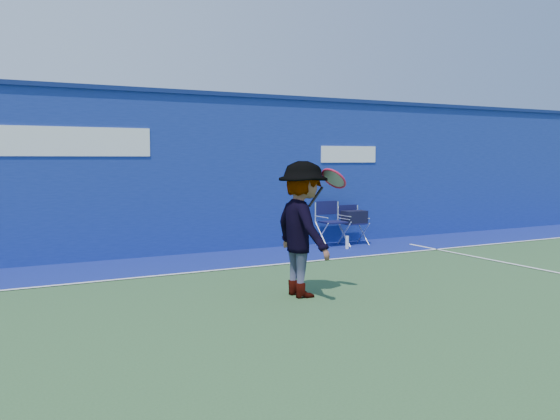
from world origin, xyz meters
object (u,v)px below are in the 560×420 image
water_bottle (347,243)px  tennis_player (303,229)px  directors_chair_left (332,232)px  directors_chair_right (354,228)px

water_bottle → tennis_player: tennis_player is taller
directors_chair_left → water_bottle: bearing=-84.3°
directors_chair_left → directors_chair_right: 0.52m
directors_chair_left → directors_chair_right: directors_chair_left is taller
tennis_player → directors_chair_right: bearing=47.1°
directors_chair_right → water_bottle: 0.69m
water_bottle → directors_chair_left: bearing=95.7°
water_bottle → tennis_player: bearing=-132.5°
tennis_player → directors_chair_left: bearing=52.0°
directors_chair_left → tennis_player: size_ratio=0.52×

